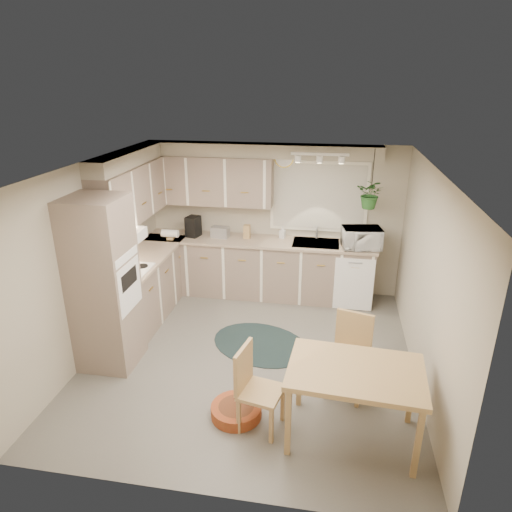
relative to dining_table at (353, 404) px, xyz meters
name	(u,v)px	position (x,y,z in m)	size (l,w,h in m)	color
floor	(250,356)	(-1.22, 1.20, -0.39)	(4.20, 4.20, 0.00)	#656259
ceiling	(249,168)	(-1.22, 1.20, 2.01)	(4.20, 4.20, 0.00)	silver
wall_back	(274,219)	(-1.22, 3.30, 0.81)	(4.00, 0.04, 2.40)	#B3AA94
wall_front	(199,378)	(-1.22, -0.90, 0.81)	(4.00, 0.04, 2.40)	#B3AA94
wall_left	(92,259)	(-3.22, 1.20, 0.81)	(0.04, 4.20, 2.40)	#B3AA94
wall_right	(427,282)	(0.78, 1.20, 0.81)	(0.04, 4.20, 2.40)	#B3AA94
base_cab_left	(147,286)	(-2.92, 2.08, 0.06)	(0.60, 1.85, 0.90)	gray
base_cab_back	(258,269)	(-1.42, 3.00, 0.06)	(3.60, 0.60, 0.90)	gray
counter_left	(145,256)	(-2.91, 2.08, 0.53)	(0.64, 1.89, 0.04)	tan
counter_back	(258,241)	(-1.42, 2.99, 0.53)	(3.64, 0.64, 0.04)	tan
oven_stack	(104,284)	(-2.90, 0.83, 0.66)	(0.65, 0.65, 2.10)	gray
wall_oven_face	(129,286)	(-2.58, 0.83, 0.66)	(0.02, 0.56, 0.58)	white
upper_cab_left	(134,192)	(-3.05, 2.20, 1.43)	(0.35, 2.00, 0.75)	gray
upper_cab_back	(209,180)	(-2.22, 3.13, 1.43)	(2.00, 0.35, 0.75)	gray
soffit_left	(129,158)	(-3.07, 2.20, 1.91)	(0.30, 2.00, 0.20)	#B3AA94
soffit_back	(260,150)	(-1.42, 3.15, 1.91)	(3.60, 0.30, 0.20)	#B3AA94
cooktop	(129,270)	(-2.90, 1.50, 0.55)	(0.52, 0.58, 0.02)	white
range_hood	(124,238)	(-2.92, 1.50, 1.01)	(0.40, 0.60, 0.14)	white
window_blinds	(319,197)	(-0.52, 3.27, 1.21)	(1.40, 0.02, 1.00)	beige
window_frame	(319,197)	(-0.52, 3.28, 1.21)	(1.50, 0.02, 1.10)	white
sink	(316,245)	(-0.52, 3.00, 0.51)	(0.70, 0.48, 0.10)	#9B9EA2
dishwasher_front	(354,285)	(0.08, 2.69, 0.03)	(0.58, 0.01, 0.83)	white
track_light_bar	(320,154)	(-0.52, 2.75, 1.94)	(0.80, 0.04, 0.04)	white
wall_clock	(284,158)	(-1.07, 3.27, 1.79)	(0.30, 0.30, 0.03)	gold
dining_table	(353,404)	(0.00, 0.00, 0.00)	(1.25, 0.84, 0.79)	tan
chair_left	(261,390)	(-0.89, 0.00, 0.05)	(0.42, 0.42, 0.89)	tan
chair_back	(348,357)	(-0.04, 0.68, 0.07)	(0.43, 0.43, 0.93)	tan
braided_rug	(261,344)	(-1.14, 1.50, -0.39)	(1.34, 1.01, 0.01)	black
pet_bed	(236,411)	(-1.17, 0.10, -0.33)	(0.53, 0.53, 0.12)	#A33420
microwave	(362,236)	(0.14, 2.90, 0.74)	(0.56, 0.31, 0.38)	white
soap_bottle	(282,235)	(-1.06, 3.15, 0.59)	(0.09, 0.19, 0.09)	white
hanging_plant	(371,197)	(0.22, 2.90, 1.32)	(0.39, 0.43, 0.33)	#285D25
coffee_maker	(193,226)	(-2.47, 3.00, 0.71)	(0.18, 0.22, 0.33)	black
toaster	(220,232)	(-2.04, 3.02, 0.63)	(0.28, 0.16, 0.17)	#9B9EA2
knife_block	(247,232)	(-1.61, 3.05, 0.65)	(0.10, 0.10, 0.22)	tan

